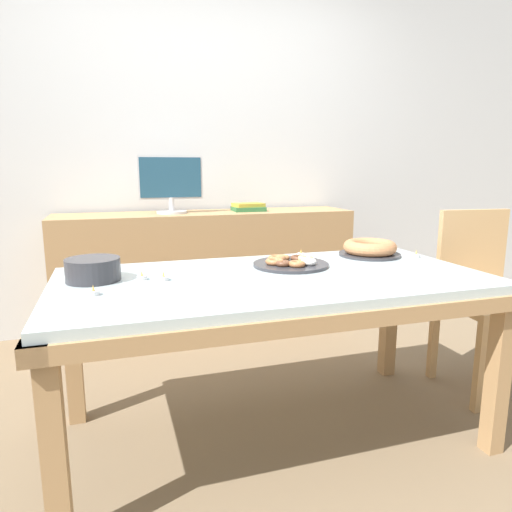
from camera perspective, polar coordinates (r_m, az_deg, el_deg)
The scene contains 15 objects.
ground_plane at distance 2.17m, azimuth 2.10°, elevation -21.36°, with size 12.00×12.00×0.00m, color #7A664C.
wall_back at distance 3.43m, azimuth -7.34°, elevation 13.25°, with size 8.00×0.10×2.60m, color silver.
dining_table at distance 1.90m, azimuth 2.24°, elevation -4.89°, with size 1.78×0.89×0.72m.
chair at distance 2.69m, azimuth 26.49°, elevation -3.88°, with size 0.46×0.46×0.94m.
sideboard at distance 3.22m, azimuth -5.99°, elevation -2.17°, with size 2.02×0.44×0.86m.
computer_monitor at distance 3.10m, azimuth -10.60°, elevation 8.77°, with size 0.42×0.20×0.38m.
book_stack at distance 3.22m, azimuth -0.96°, elevation 6.11°, with size 0.22×0.18×0.06m.
cake_chocolate_round at distance 2.37m, azimuth 14.04°, elevation 0.92°, with size 0.31×0.31×0.08m.
pastry_platter at distance 2.07m, azimuth 4.31°, elevation -0.84°, with size 0.34×0.34×0.04m.
plate_stack at distance 1.90m, azimuth -19.70°, elevation -1.60°, with size 0.21×0.21×0.09m.
tealight_right_edge at distance 1.86m, azimuth -14.08°, elevation -2.60°, with size 0.04×0.04×0.04m.
tealight_left_edge at distance 1.69m, azimuth -19.66°, elevation -4.32°, with size 0.04×0.04×0.04m.
tealight_near_cakes at distance 2.30m, azimuth 5.64°, elevation 0.22°, with size 0.04×0.04×0.04m.
tealight_near_front at distance 2.39m, azimuth 19.38°, elevation 0.08°, with size 0.04×0.04×0.04m.
tealight_centre at distance 1.83m, azimuth -11.48°, elevation -2.72°, with size 0.04×0.04×0.04m.
Camera 1 is at (-0.63, -1.72, 1.16)m, focal length 32.00 mm.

